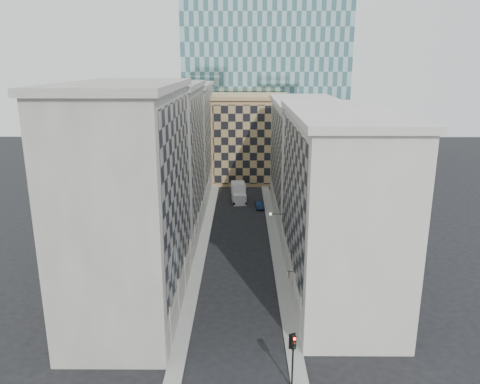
{
  "coord_description": "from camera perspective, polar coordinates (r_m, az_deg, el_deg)",
  "views": [
    {
      "loc": [
        0.53,
        -34.6,
        25.53
      ],
      "look_at": [
        0.24,
        12.94,
        12.29
      ],
      "focal_mm": 35.0,
      "sensor_mm": 36.0,
      "label": 1
    }
  ],
  "objects": [
    {
      "name": "tan_block",
      "position": [
        103.76,
        1.16,
        6.64
      ],
      "size": [
        16.8,
        14.8,
        18.8
      ],
      "color": "tan",
      "rests_on": "ground"
    },
    {
      "name": "ground",
      "position": [
        43.0,
        -0.46,
        -20.86
      ],
      "size": [
        260.0,
        260.0,
        0.0
      ],
      "primitive_type": "plane",
      "color": "black",
      "rests_on": "ground"
    },
    {
      "name": "bldg_left_c",
      "position": [
        91.51,
        -6.86,
        6.21
      ],
      "size": [
        10.8,
        22.8,
        21.7
      ],
      "color": "gray",
      "rests_on": "ground"
    },
    {
      "name": "flagpoles_left",
      "position": [
        44.69,
        -8.03,
        -7.7
      ],
      "size": [
        0.1,
        6.33,
        2.33
      ],
      "color": "gray",
      "rests_on": "ground"
    },
    {
      "name": "traffic_light",
      "position": [
        39.36,
        6.48,
        -18.53
      ],
      "size": [
        0.59,
        0.58,
        4.72
      ],
      "rotation": [
        0.0,
        0.0,
        0.43
      ],
      "color": "black",
      "rests_on": "sidewalk_east"
    },
    {
      "name": "box_truck",
      "position": [
        88.59,
        -0.17,
        -0.19
      ],
      "size": [
        3.03,
        6.34,
        3.37
      ],
      "rotation": [
        0.0,
        0.0,
        0.09
      ],
      "color": "silver",
      "rests_on": "ground"
    },
    {
      "name": "bldg_right_b",
      "position": [
        78.87,
        7.91,
        3.95
      ],
      "size": [
        10.8,
        28.8,
        19.7
      ],
      "color": "#BCB5AC",
      "rests_on": "ground"
    },
    {
      "name": "shop_sign",
      "position": [
        50.53,
        5.96,
        -9.95
      ],
      "size": [
        0.72,
        0.63,
        0.73
      ],
      "rotation": [
        0.0,
        0.0,
        -0.38
      ],
      "color": "black",
      "rests_on": "ground"
    },
    {
      "name": "bldg_left_a",
      "position": [
        48.96,
        -13.15,
        -1.11
      ],
      "size": [
        10.8,
        22.8,
        23.7
      ],
      "color": "gray",
      "rests_on": "ground"
    },
    {
      "name": "sidewalk_east",
      "position": [
        69.59,
        4.24,
        -5.93
      ],
      "size": [
        1.5,
        100.0,
        0.15
      ],
      "primitive_type": "cube",
      "color": "#979691",
      "rests_on": "ground"
    },
    {
      "name": "church_tower",
      "position": [
        116.6,
        0.09,
        16.27
      ],
      "size": [
        7.2,
        7.2,
        51.5
      ],
      "color": "#322B27",
      "rests_on": "ground"
    },
    {
      "name": "bldg_left_b",
      "position": [
        70.01,
        -9.06,
        3.66
      ],
      "size": [
        10.8,
        22.8,
        22.7
      ],
      "color": "gray",
      "rests_on": "ground"
    },
    {
      "name": "sidewalk_west",
      "position": [
        69.67,
        -4.46,
        -5.91
      ],
      "size": [
        1.5,
        100.0,
        0.15
      ],
      "primitive_type": "cube",
      "color": "#979691",
      "rests_on": "ground"
    },
    {
      "name": "bldg_right_a",
      "position": [
        52.9,
        11.62,
        -1.47
      ],
      "size": [
        10.8,
        26.8,
        20.7
      ],
      "color": "#BCB5AC",
      "rests_on": "ground"
    },
    {
      "name": "dark_car",
      "position": [
        84.66,
        2.34,
        -1.55
      ],
      "size": [
        1.67,
        3.92,
        1.26
      ],
      "primitive_type": "imported",
      "rotation": [
        0.0,
        0.0,
        0.09
      ],
      "color": "#0F1C37",
      "rests_on": "ground"
    },
    {
      "name": "bracket_lamp",
      "position": [
        61.82,
        3.9,
        -2.69
      ],
      "size": [
        1.98,
        0.36,
        0.36
      ],
      "color": "black",
      "rests_on": "ground"
    }
  ]
}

